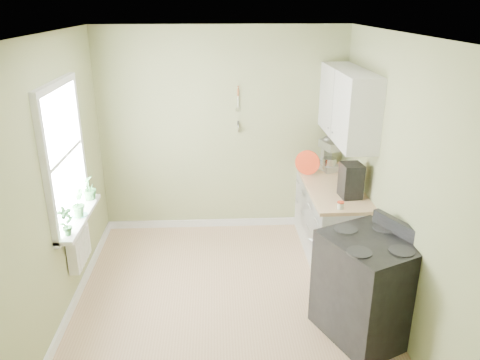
{
  "coord_description": "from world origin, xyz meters",
  "views": [
    {
      "loc": [
        -0.09,
        -4.13,
        2.96
      ],
      "look_at": [
        0.16,
        0.55,
        1.16
      ],
      "focal_mm": 35.0,
      "sensor_mm": 36.0,
      "label": 1
    }
  ],
  "objects_px": {
    "stove": "(367,287)",
    "coffee_maker": "(351,181)",
    "stand_mixer": "(328,156)",
    "kettle": "(306,166)"
  },
  "relations": [
    {
      "from": "stove",
      "to": "coffee_maker",
      "type": "distance_m",
      "value": 1.3
    },
    {
      "from": "stove",
      "to": "stand_mixer",
      "type": "height_order",
      "value": "stand_mixer"
    },
    {
      "from": "stove",
      "to": "coffee_maker",
      "type": "xyz_separation_m",
      "value": [
        0.11,
        1.16,
        0.59
      ]
    },
    {
      "from": "stand_mixer",
      "to": "kettle",
      "type": "relative_size",
      "value": 2.36
    },
    {
      "from": "stove",
      "to": "coffee_maker",
      "type": "relative_size",
      "value": 2.9
    },
    {
      "from": "kettle",
      "to": "coffee_maker",
      "type": "bearing_deg",
      "value": -67.04
    },
    {
      "from": "kettle",
      "to": "coffee_maker",
      "type": "xyz_separation_m",
      "value": [
        0.34,
        -0.81,
        0.1
      ]
    },
    {
      "from": "stove",
      "to": "stand_mixer",
      "type": "distance_m",
      "value": 2.17
    },
    {
      "from": "kettle",
      "to": "stand_mixer",
      "type": "bearing_deg",
      "value": 21.42
    },
    {
      "from": "stove",
      "to": "coffee_maker",
      "type": "height_order",
      "value": "coffee_maker"
    }
  ]
}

